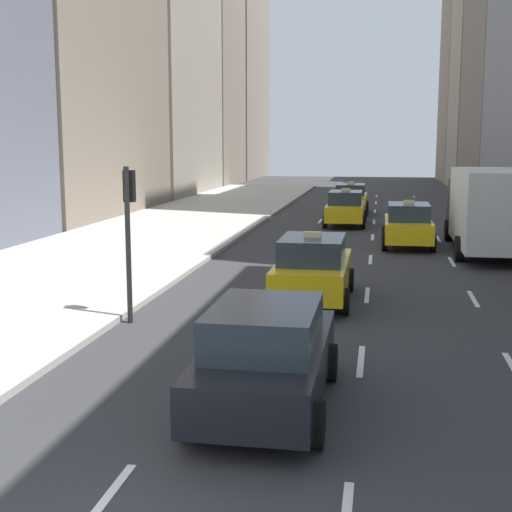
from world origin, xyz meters
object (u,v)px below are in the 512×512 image
Objects in this scene: taxi_lead at (313,268)px; taxi_second at (408,225)px; taxi_third at (346,208)px; traffic_light_pole at (129,219)px; taxi_fourth at (351,199)px; box_truck at (487,208)px; sedan_black_near at (267,355)px.

taxi_second is at bearing 75.07° from taxi_lead.
taxi_third is 20.54m from traffic_light_pole.
taxi_second is 12.99m from taxi_fourth.
box_truck is 15.49m from traffic_light_pole.
taxi_lead is 10.91m from box_truck.
traffic_light_pole is (-6.75, -13.35, 1.53)m from taxi_second.
taxi_lead is at bearing -90.00° from taxi_third.
traffic_light_pole is at bearing 129.35° from sedan_black_near.
taxi_second is at bearing 63.18° from traffic_light_pole.
taxi_second is (2.80, 10.50, 0.00)m from taxi_lead.
sedan_black_near is (-0.00, -24.92, -0.02)m from taxi_third.
sedan_black_near is 0.54× the size of box_truck.
box_truck is at bearing 59.01° from taxi_lead.
taxi_second is 15.04m from traffic_light_pole.
taxi_third and taxi_fourth have the same top height.
taxi_third is (-2.80, 6.75, 0.00)m from taxi_second.
box_truck reaches higher than taxi_fourth.
traffic_light_pole reaches higher than taxi_lead.
taxi_third is 0.52× the size of box_truck.
taxi_second is 1.00× the size of taxi_fourth.
taxi_lead is 23.19m from taxi_fourth.
taxi_lead is 0.52× the size of box_truck.
taxi_third is 5.93m from taxi_fourth.
taxi_lead is 1.22× the size of traffic_light_pole.
taxi_fourth is at bearing 90.00° from taxi_lead.
sedan_black_near is 1.26× the size of traffic_light_pole.
taxi_second is 0.52× the size of box_truck.
box_truck is (2.80, -1.18, 0.83)m from taxi_second.
taxi_second is 18.38m from sedan_black_near.
taxi_fourth is 14.97m from box_truck.
taxi_third reaches higher than sedan_black_near.
taxi_fourth is (0.00, 23.19, 0.00)m from taxi_lead.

